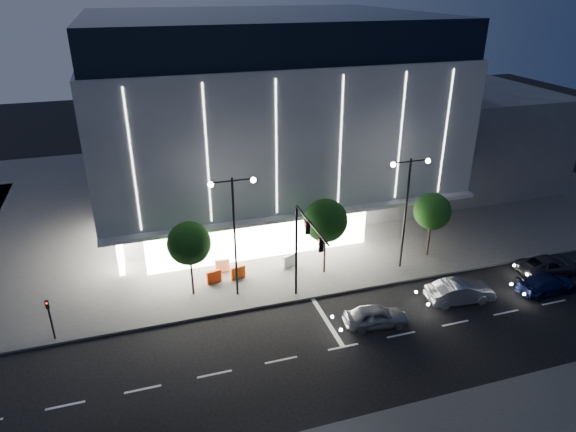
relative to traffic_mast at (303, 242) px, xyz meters
The scene contains 19 objects.
ground 6.12m from the traffic_mast, 106.66° to the right, with size 160.00×160.00×0.00m, color black.
sidewalk_museum 21.62m from the traffic_mast, 79.04° to the left, with size 70.00×40.00×0.15m, color #474747.
museum 19.54m from the traffic_mast, 84.04° to the left, with size 30.00×25.80×18.00m.
annex_building 32.43m from the traffic_mast, 39.57° to the left, with size 16.00×20.00×10.00m, color #4C4C51.
traffic_mast is the anchor object (origin of this frame).
street_lamp_west 4.89m from the traffic_mast, 146.35° to the left, with size 3.16×0.36×9.00m.
street_lamp_east 9.43m from the traffic_mast, 16.48° to the left, with size 3.16×0.36×9.00m.
ped_signal_far 16.35m from the traffic_mast, behind, with size 0.22×0.24×3.00m.
tree_left 7.95m from the traffic_mast, 152.16° to the left, with size 3.02×3.02×5.72m.
tree_mid 4.82m from the traffic_mast, 50.58° to the left, with size 3.25×3.25×6.15m.
tree_right 12.63m from the traffic_mast, 17.02° to the left, with size 2.91×2.91×5.51m.
car_lead 6.73m from the traffic_mast, 41.71° to the right, with size 1.70×4.23×1.44m, color #929599.
car_second 11.83m from the traffic_mast, 14.01° to the right, with size 1.66×4.77×1.57m, color #B4B6BC.
car_third 18.30m from the traffic_mast, 11.52° to the right, with size 1.88×4.62×1.34m, color #131A48.
car_fourth 20.03m from the traffic_mast, ahead, with size 2.30×5.00×1.39m, color #2E2E33.
barrier_a 7.32m from the traffic_mast, 126.57° to the left, with size 1.10×0.25×1.00m, color #EC4C0D.
barrier_b 8.74m from the traffic_mast, 125.68° to the left, with size 1.10×0.25×1.00m, color white.
barrier_c 8.32m from the traffic_mast, 138.80° to the left, with size 1.10×0.25×1.00m, color #F1390D.
barrier_d 6.87m from the traffic_mast, 82.81° to the left, with size 1.10×0.25×1.00m, color white.
Camera 1 is at (-8.84, -24.64, 20.59)m, focal length 32.00 mm.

